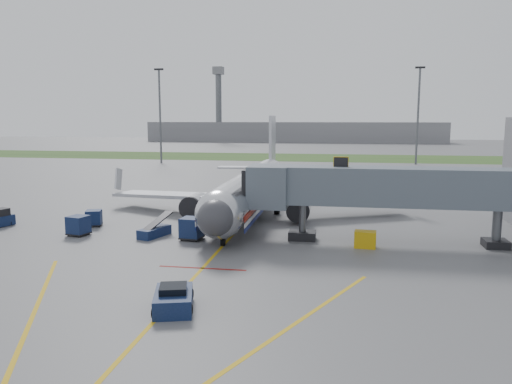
% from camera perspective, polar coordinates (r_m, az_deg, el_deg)
% --- Properties ---
extents(ground, '(400.00, 400.00, 0.00)m').
position_cam_1_polar(ground, '(37.64, -4.50, -6.90)').
color(ground, '#565659').
rests_on(ground, ground).
extents(grass_strip, '(300.00, 25.00, 0.01)m').
position_cam_1_polar(grass_strip, '(125.90, 5.44, 3.96)').
color(grass_strip, '#2D4C1E').
rests_on(grass_strip, ground).
extents(apron_markings, '(21.52, 50.00, 0.01)m').
position_cam_1_polar(apron_markings, '(30.83, -7.86, -10.47)').
color(apron_markings, gold).
rests_on(apron_markings, ground).
extents(airliner, '(32.10, 35.67, 10.25)m').
position_cam_1_polar(airliner, '(51.73, -0.46, 0.37)').
color(airliner, silver).
rests_on(airliner, ground).
extents(jet_bridge, '(25.30, 4.00, 6.90)m').
position_cam_1_polar(jet_bridge, '(40.77, 15.04, 0.45)').
color(jet_bridge, slate).
rests_on(jet_bridge, ground).
extents(light_mast_left, '(2.00, 0.44, 20.40)m').
position_cam_1_polar(light_mast_left, '(112.13, -10.91, 8.80)').
color(light_mast_left, '#595B60').
rests_on(light_mast_left, ground).
extents(light_mast_right, '(2.00, 0.44, 20.40)m').
position_cam_1_polar(light_mast_right, '(111.37, 18.03, 8.54)').
color(light_mast_right, '#595B60').
rests_on(light_mast_right, ground).
extents(distant_terminal, '(120.00, 14.00, 8.00)m').
position_cam_1_polar(distant_terminal, '(206.14, 4.27, 6.87)').
color(distant_terminal, slate).
rests_on(distant_terminal, ground).
extents(control_tower, '(4.00, 4.00, 30.00)m').
position_cam_1_polar(control_tower, '(206.19, -4.30, 10.57)').
color(control_tower, '#595B60').
rests_on(control_tower, ground).
extents(pushback_tug, '(2.71, 3.57, 1.32)m').
position_cam_1_polar(pushback_tug, '(27.08, -9.41, -12.02)').
color(pushback_tug, '#0C1A37').
rests_on(pushback_tug, ground).
extents(baggage_tug, '(1.96, 2.65, 1.66)m').
position_cam_1_polar(baggage_tug, '(51.78, -27.24, -2.73)').
color(baggage_tug, '#0C1A37').
rests_on(baggage_tug, ground).
extents(baggage_cart_a, '(1.86, 1.86, 1.68)m').
position_cam_1_polar(baggage_cart_a, '(45.25, -19.64, -3.62)').
color(baggage_cart_a, '#0C1A37').
rests_on(baggage_cart_a, ground).
extents(baggage_cart_b, '(1.88, 1.88, 1.82)m').
position_cam_1_polar(baggage_cart_b, '(41.51, -7.36, -4.16)').
color(baggage_cart_b, '#0C1A37').
rests_on(baggage_cart_b, ground).
extents(baggage_cart_c, '(1.75, 1.75, 1.50)m').
position_cam_1_polar(baggage_cart_c, '(48.58, -18.03, -2.85)').
color(baggage_cart_c, '#0C1A37').
rests_on(baggage_cart_c, ground).
extents(belt_loader, '(2.13, 3.92, 1.85)m').
position_cam_1_polar(belt_loader, '(43.16, -11.51, -4.41)').
color(belt_loader, '#0C1A37').
rests_on(belt_loader, ground).
extents(ground_power_cart, '(1.73, 1.24, 1.30)m').
position_cam_1_polar(ground_power_cart, '(39.64, 12.37, -5.32)').
color(ground_power_cart, '#C5980B').
rests_on(ground_power_cart, ground).
extents(ramp_worker, '(0.78, 0.69, 1.79)m').
position_cam_1_polar(ramp_worker, '(53.21, -3.52, -1.33)').
color(ramp_worker, '#D1E41A').
rests_on(ramp_worker, ground).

